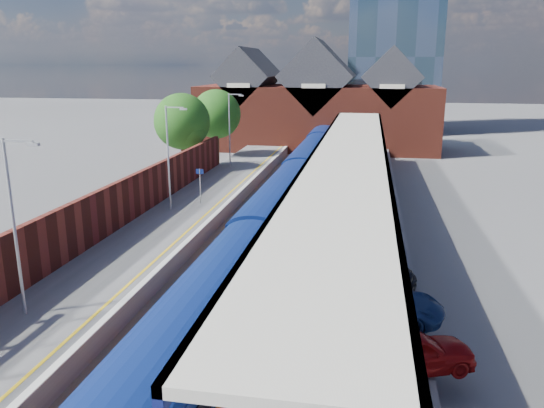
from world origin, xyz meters
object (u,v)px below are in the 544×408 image
Objects in this scene: lamp_post_b at (16,218)px; train at (299,178)px; lamp_post_d at (231,125)px; parked_car_dark at (363,271)px; lamp_post_c at (170,152)px; platform_sign at (200,180)px; parked_car_blue at (381,301)px; parked_car_red at (412,351)px.

train is at bearing 70.75° from lamp_post_b.
lamp_post_d is 29.86m from parked_car_dark.
lamp_post_c reaches higher than train.
lamp_post_b is 18.20m from platform_sign.
parked_car_dark reaches higher than parked_car_blue.
lamp_post_b is 32.00m from lamp_post_d.
lamp_post_b is 15.05m from parked_car_red.
parked_car_dark is (13.00, -10.68, -3.31)m from lamp_post_c.
lamp_post_c is at bearing -90.00° from lamp_post_d.
lamp_post_c is at bearing 55.86° from parked_car_blue.
lamp_post_b reaches higher than parked_car_blue.
platform_sign reaches higher than parked_car_dark.
train is at bearing 39.58° from lamp_post_c.
lamp_post_b is (-7.86, -22.50, 2.87)m from train.
parked_car_red is (13.26, -19.38, -1.00)m from platform_sign.
train is 26.37× the size of platform_sign.
platform_sign is at bearing 85.67° from lamp_post_b.
parked_car_dark is (13.00, -26.68, -3.31)m from lamp_post_d.
parked_car_red is at bearing -171.08° from parked_car_dark.
parked_car_blue is at bearing -45.07° from lamp_post_c.
lamp_post_c reaches higher than parked_car_red.
lamp_post_d is 36.59m from parked_car_red.
lamp_post_b is at bearing 107.56° from parked_car_dark.
parked_car_red reaches higher than parked_car_dark.
lamp_post_b is at bearing -90.00° from lamp_post_d.
train is at bearing 34.69° from platform_sign.
parked_car_red is at bearing -49.93° from lamp_post_c.
lamp_post_b is at bearing 110.23° from parked_car_blue.
train is at bearing 11.96° from parked_car_dark.
lamp_post_d is 1.72× the size of parked_car_red.
platform_sign is 23.50m from parked_car_red.
lamp_post_b is 2.80× the size of platform_sign.
lamp_post_d is at bearing 21.27° from parked_car_dark.
platform_sign is at bearing 55.74° from lamp_post_c.
parked_car_blue is (5.86, -20.25, -0.45)m from train.
platform_sign is at bearing -84.44° from lamp_post_d.
platform_sign is (1.36, -14.00, -2.30)m from lamp_post_d.
lamp_post_c is 3.34m from platform_sign.
train is 17.93m from parked_car_dark.
lamp_post_c is at bearing -124.26° from platform_sign.
lamp_post_c is (0.00, 16.00, 0.00)m from lamp_post_b.
lamp_post_b is 1.72× the size of parked_car_red.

